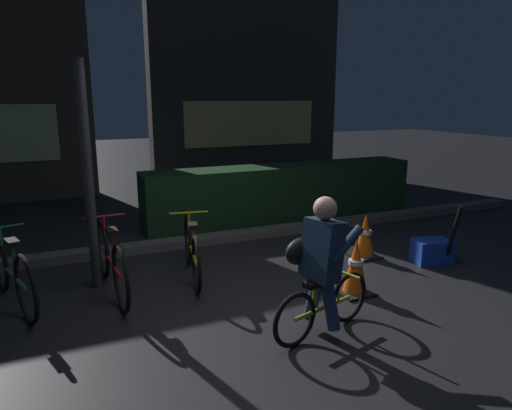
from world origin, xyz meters
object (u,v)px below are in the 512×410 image
object	(u,v)px
traffic_cone_near	(356,267)
traffic_cone_far	(365,236)
street_post	(88,178)
parked_bike_center_right	(192,250)
blue_crate	(432,251)
closed_umbrella	(452,236)
parked_bike_left_mid	(11,273)
parked_bike_center_left	(111,261)
cyclist	(320,266)

from	to	relation	value
traffic_cone_near	traffic_cone_far	xyz separation A→B (m)	(0.81, 0.92, -0.01)
street_post	traffic_cone_far	world-z (taller)	street_post
parked_bike_center_right	blue_crate	xyz separation A→B (m)	(2.89, -0.77, -0.18)
street_post	closed_umbrella	bearing A→B (deg)	-16.00
street_post	blue_crate	distance (m)	4.19
parked_bike_center_right	traffic_cone_far	bearing A→B (deg)	-86.03
parked_bike_left_mid	blue_crate	world-z (taller)	parked_bike_left_mid
traffic_cone_far	traffic_cone_near	bearing A→B (deg)	-131.18
parked_bike_center_left	closed_umbrella	xyz separation A→B (m)	(3.87, -0.92, 0.05)
traffic_cone_far	closed_umbrella	bearing A→B (deg)	-47.75
parked_bike_center_right	cyclist	world-z (taller)	cyclist
street_post	parked_bike_left_mid	world-z (taller)	street_post
traffic_cone_near	blue_crate	distance (m)	1.51
parked_bike_left_mid	traffic_cone_far	distance (m)	4.12
parked_bike_center_left	blue_crate	distance (m)	3.87
parked_bike_left_mid	parked_bike_center_right	world-z (taller)	parked_bike_left_mid
street_post	traffic_cone_far	xyz separation A→B (m)	(3.31, -0.38, -0.93)
cyclist	blue_crate	bearing A→B (deg)	7.29
closed_umbrella	traffic_cone_far	bearing A→B (deg)	-119.05
parked_bike_center_right	traffic_cone_far	world-z (taller)	parked_bike_center_right
parked_bike_center_right	closed_umbrella	world-z (taller)	closed_umbrella
traffic_cone_near	parked_bike_center_right	bearing A→B (deg)	141.11
street_post	closed_umbrella	world-z (taller)	street_post
closed_umbrella	street_post	bearing A→B (deg)	-87.30
street_post	parked_bike_center_left	size ratio (longest dim) A/B	1.42
parked_bike_center_left	traffic_cone_far	xyz separation A→B (m)	(3.17, -0.15, -0.08)
parked_bike_center_left	closed_umbrella	bearing A→B (deg)	-106.98
parked_bike_center_left	traffic_cone_far	size ratio (longest dim) A/B	2.92
parked_bike_center_left	blue_crate	size ratio (longest dim) A/B	3.90
parked_bike_center_left	parked_bike_center_right	world-z (taller)	parked_bike_center_left
parked_bike_center_right	traffic_cone_near	size ratio (longest dim) A/B	2.50
parked_bike_center_right	traffic_cone_far	xyz separation A→B (m)	(2.25, -0.25, -0.05)
traffic_cone_near	traffic_cone_far	world-z (taller)	traffic_cone_near
parked_bike_center_right	traffic_cone_far	size ratio (longest dim) A/B	2.62
blue_crate	parked_bike_center_right	bearing A→B (deg)	165.14
traffic_cone_near	traffic_cone_far	size ratio (longest dim) A/B	1.05
parked_bike_center_right	closed_umbrella	size ratio (longest dim) A/B	1.81
parked_bike_center_left	traffic_cone_far	world-z (taller)	parked_bike_center_left
street_post	traffic_cone_near	distance (m)	2.97
traffic_cone_near	closed_umbrella	bearing A→B (deg)	5.69
parked_bike_center_left	cyclist	distance (m)	2.29
traffic_cone_near	street_post	bearing A→B (deg)	152.57
parked_bike_left_mid	cyclist	world-z (taller)	cyclist
street_post	traffic_cone_far	bearing A→B (deg)	-6.54
street_post	closed_umbrella	size ratio (longest dim) A/B	2.86
traffic_cone_far	closed_umbrella	world-z (taller)	closed_umbrella
traffic_cone_far	blue_crate	distance (m)	0.84
street_post	parked_bike_center_right	world-z (taller)	street_post
traffic_cone_far	cyclist	xyz separation A→B (m)	(-1.61, -1.51, 0.35)
parked_bike_center_right	traffic_cone_far	distance (m)	2.27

